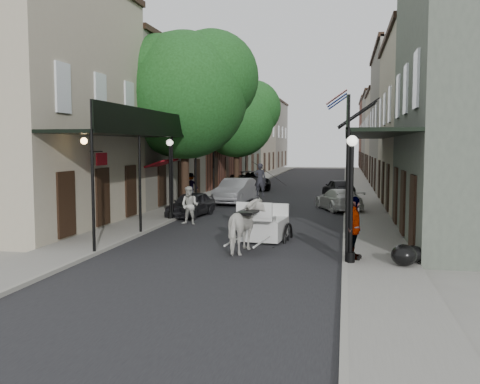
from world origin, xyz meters
The scene contains 24 objects.
ground centered at (0.00, 0.00, 0.00)m, with size 140.00×140.00×0.00m, color gray.
road centered at (0.00, 20.00, 0.01)m, with size 8.00×90.00×0.01m, color black.
sidewalk_left centered at (-5.00, 20.00, 0.06)m, with size 2.20×90.00×0.12m, color gray.
sidewalk_right centered at (5.00, 20.00, 0.06)m, with size 2.20×90.00×0.12m, color gray.
building_row_left centered at (-8.60, 30.00, 5.25)m, with size 5.00×80.00×10.50m, color #A59B84.
building_row_right centered at (8.60, 30.00, 5.25)m, with size 5.00×80.00×10.50m, color gray.
gallery_left centered at (-4.79, 6.98, 4.05)m, with size 2.20×18.05×4.88m.
gallery_right centered at (4.79, 6.98, 4.05)m, with size 2.20×18.05×4.88m.
tree_near centered at (-4.20, 10.18, 6.49)m, with size 7.31×6.80×9.63m.
tree_far centered at (-4.25, 24.18, 5.84)m, with size 6.45×6.00×8.61m.
lamppost_right_near centered at (4.10, -2.00, 2.05)m, with size 0.32×0.32×3.71m.
lamppost_left centered at (-4.10, 6.00, 2.05)m, with size 0.32×0.32×3.71m.
lamppost_right_far centered at (4.10, 18.00, 2.05)m, with size 0.32×0.32×3.71m.
horse centered at (0.75, -0.62, 0.88)m, with size 0.95×2.08×1.76m, color silver.
carriage centered at (1.02, 2.10, 1.14)m, with size 1.97×2.72×2.94m.
pedestrian_walking centered at (-2.89, 5.07, 0.86)m, with size 0.83×0.65×1.72m, color #B5B5AB.
pedestrian_sidewalk_left centered at (-5.80, 15.08, 0.95)m, with size 1.08×0.62×1.66m, color gray.
pedestrian_sidewalk_right centered at (4.20, -1.52, 1.07)m, with size 1.11×0.46×1.90m, color gray.
car_left_near centered at (-3.60, 7.70, 0.62)m, with size 1.46×3.63×1.24m, color black.
car_left_mid centered at (-2.60, 14.00, 0.77)m, with size 1.62×4.65×1.53m, color gray.
car_left_far centered at (-3.60, 24.32, 0.74)m, with size 2.44×5.30×1.47m, color black.
car_right_near centered at (3.60, 11.58, 0.60)m, with size 1.69×4.16×1.21m, color silver.
car_right_far centered at (3.48, 19.00, 0.65)m, with size 1.54×3.82×1.30m, color black.
trash_bags centered at (5.72, -2.03, 0.41)m, with size 0.98×1.13×0.62m.
Camera 1 is at (3.92, -17.78, 3.54)m, focal length 40.00 mm.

